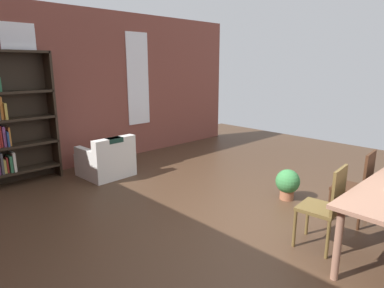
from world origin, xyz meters
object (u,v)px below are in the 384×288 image
Objects in this scene: bookshelf_tall at (14,121)px; armchair_white at (107,161)px; dining_chair_far_right at (357,185)px; dining_chair_far_left at (326,205)px; potted_plant_by_shelf at (288,183)px.

bookshelf_tall reaches higher than armchair_white.
dining_chair_far_left is (-0.88, 0.00, 0.00)m from dining_chair_far_right.
armchair_white is (-0.46, 3.84, -0.23)m from dining_chair_far_left.
dining_chair_far_left is at bearing -83.20° from armchair_white.
dining_chair_far_right is 1.02m from potted_plant_by_shelf.
dining_chair_far_right reaches higher than potted_plant_by_shelf.
bookshelf_tall is (-1.71, 4.55, 0.57)m from dining_chair_far_left.
armchair_white is at bearing 109.27° from dining_chair_far_right.
bookshelf_tall reaches higher than potted_plant_by_shelf.
potted_plant_by_shelf is at bearing -53.36° from bookshelf_tall.
dining_chair_far_right is 0.43× the size of bookshelf_tall.
dining_chair_far_right is at bearing -0.01° from dining_chair_far_left.
dining_chair_far_left is 0.43× the size of bookshelf_tall.
dining_chair_far_right is at bearing -93.13° from potted_plant_by_shelf.
armchair_white is 3.17m from potted_plant_by_shelf.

